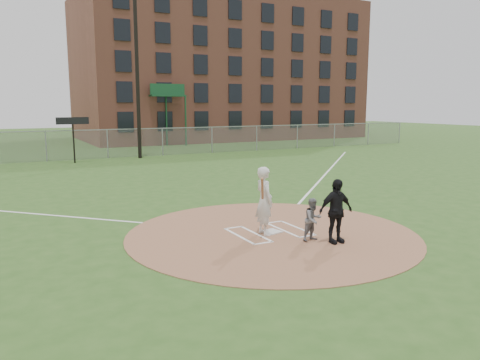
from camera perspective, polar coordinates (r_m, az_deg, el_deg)
name	(u,v)px	position (r m, az deg, el deg)	size (l,w,h in m)	color
ground	(272,234)	(13.71, 3.90, -6.56)	(140.00, 140.00, 0.00)	#2C4F1B
dirt_circle	(272,233)	(13.71, 3.90, -6.52)	(8.40, 8.40, 0.02)	#9A6648
home_plate	(272,232)	(13.80, 3.89, -6.30)	(0.49, 0.49, 0.03)	silver
foul_line_first	(326,173)	(26.02, 10.48, 0.83)	(0.10, 24.00, 0.01)	white
catcher	(313,219)	(12.96, 8.89, -4.78)	(0.58, 0.45, 1.19)	slate
umpire	(336,211)	(12.82, 11.60, -3.72)	(1.02, 0.43, 1.75)	black
batters_boxes	(269,232)	(13.83, 3.58, -6.31)	(2.08, 1.88, 0.01)	white
batter_at_plate	(264,201)	(13.33, 2.98, -2.55)	(0.75, 1.05, 1.97)	silver
outfield_fence	(108,144)	(34.06, -15.84, 4.29)	(56.08, 0.08, 2.03)	slate
brick_warehouse	(218,71)	(54.41, -2.70, 13.16)	(30.00, 17.17, 15.00)	#A55947
light_pole	(137,62)	(33.57, -12.47, 13.91)	(1.20, 0.30, 12.22)	black
scoreboard_sign	(73,126)	(31.77, -19.71, 6.25)	(2.00, 0.10, 2.93)	black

